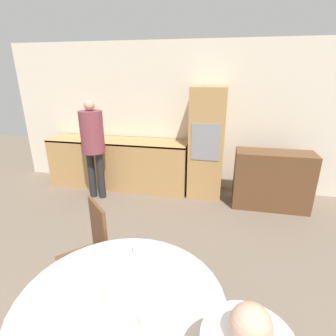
# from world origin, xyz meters

# --- Properties ---
(wall_back) EXTENTS (6.94, 0.05, 2.60)m
(wall_back) POSITION_xyz_m (0.00, 5.05, 1.30)
(wall_back) COLOR silver
(wall_back) RESTS_ON ground_plane
(kitchen_counter) EXTENTS (2.60, 0.60, 0.91)m
(kitchen_counter) POSITION_xyz_m (-1.32, 4.71, 0.47)
(kitchen_counter) COLOR tan
(kitchen_counter) RESTS_ON ground_plane
(oven_unit) EXTENTS (0.58, 0.59, 1.87)m
(oven_unit) POSITION_xyz_m (0.30, 4.72, 0.94)
(oven_unit) COLOR tan
(oven_unit) RESTS_ON ground_plane
(sideboard) EXTENTS (1.18, 0.45, 0.93)m
(sideboard) POSITION_xyz_m (1.38, 4.42, 0.47)
(sideboard) COLOR brown
(sideboard) RESTS_ON ground_plane
(dining_table) EXTENTS (1.31, 1.31, 0.76)m
(dining_table) POSITION_xyz_m (0.01, 1.46, 0.55)
(dining_table) COLOR brown
(dining_table) RESTS_ON ground_plane
(chair_far_left) EXTENTS (0.57, 0.57, 0.98)m
(chair_far_left) POSITION_xyz_m (-0.57, 2.17, 0.54)
(chair_far_left) COLOR brown
(chair_far_left) RESTS_ON ground_plane
(person_standing) EXTENTS (0.38, 0.38, 1.68)m
(person_standing) POSITION_xyz_m (-1.53, 4.18, 1.04)
(person_standing) COLOR #262628
(person_standing) RESTS_ON ground_plane
(cup) EXTENTS (0.06, 0.06, 0.09)m
(cup) POSITION_xyz_m (-0.05, 1.45, 0.80)
(cup) COLOR silver
(cup) RESTS_ON dining_table
(bowl_near) EXTENTS (0.15, 0.15, 0.05)m
(bowl_near) POSITION_xyz_m (0.00, 1.95, 0.79)
(bowl_near) COLOR silver
(bowl_near) RESTS_ON dining_table
(bowl_centre) EXTENTS (0.16, 0.16, 0.04)m
(bowl_centre) POSITION_xyz_m (0.24, 1.38, 0.78)
(bowl_centre) COLOR beige
(bowl_centre) RESTS_ON dining_table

